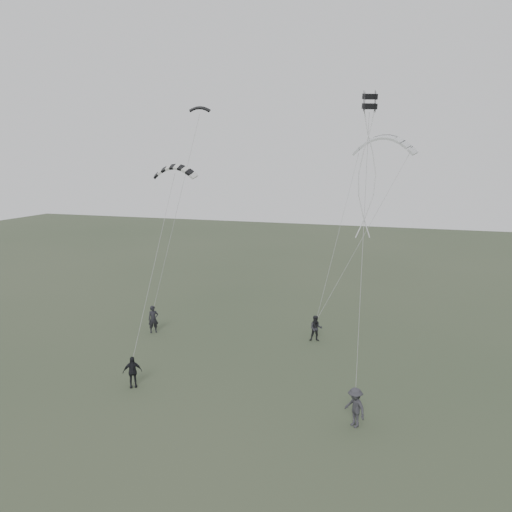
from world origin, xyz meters
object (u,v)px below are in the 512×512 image
(flyer_far, at_px, (355,407))
(flyer_center, at_px, (132,372))
(flyer_left, at_px, (153,319))
(kite_striped, at_px, (175,167))
(flyer_right, at_px, (316,328))
(kite_pale_large, at_px, (384,137))
(kite_dark_small, at_px, (200,108))
(kite_box, at_px, (370,101))

(flyer_far, bearing_deg, flyer_center, -141.75)
(flyer_left, relative_size, kite_striped, 0.71)
(flyer_left, distance_m, flyer_right, 11.60)
(kite_pale_large, bearing_deg, flyer_far, -80.22)
(flyer_far, height_order, kite_pale_large, kite_pale_large)
(flyer_center, height_order, kite_pale_large, kite_pale_large)
(flyer_center, relative_size, kite_pale_large, 0.38)
(flyer_right, bearing_deg, kite_striped, -174.65)
(flyer_center, relative_size, kite_striped, 0.63)
(kite_dark_small, distance_m, kite_box, 15.39)
(flyer_center, relative_size, kite_box, 2.52)
(kite_dark_small, xyz_separation_m, kite_box, (12.61, -8.77, -0.89))
(flyer_left, height_order, kite_dark_small, kite_dark_small)
(kite_striped, bearing_deg, kite_dark_small, 83.52)
(kite_striped, height_order, kite_box, kite_box)
(flyer_right, bearing_deg, flyer_left, 175.80)
(flyer_left, xyz_separation_m, kite_dark_small, (2.50, 3.31, 14.84))
(flyer_left, xyz_separation_m, flyer_center, (3.25, -8.12, -0.12))
(flyer_center, distance_m, kite_striped, 12.98)
(flyer_center, distance_m, kite_pale_large, 23.53)
(flyer_far, relative_size, kite_striped, 0.69)
(flyer_right, distance_m, flyer_center, 12.92)
(flyer_left, distance_m, kite_box, 21.28)
(kite_box, bearing_deg, flyer_center, 171.50)
(kite_dark_small, bearing_deg, flyer_left, -144.69)
(kite_dark_small, relative_size, kite_striped, 0.52)
(flyer_center, bearing_deg, kite_pale_large, 18.25)
(flyer_center, bearing_deg, flyer_far, -37.03)
(kite_pale_large, bearing_deg, kite_dark_small, -152.34)
(kite_dark_small, bearing_deg, kite_pale_large, 1.21)
(flyer_left, bearing_deg, kite_striped, -62.18)
(flyer_right, relative_size, kite_pale_large, 0.39)
(flyer_far, bearing_deg, kite_dark_small, 177.55)
(kite_pale_large, bearing_deg, kite_box, -80.88)
(flyer_far, distance_m, kite_pale_large, 20.67)
(flyer_right, xyz_separation_m, kite_dark_small, (-8.95, 1.45, 14.94))
(kite_dark_small, bearing_deg, flyer_right, -26.85)
(flyer_right, height_order, kite_box, kite_box)
(flyer_left, relative_size, flyer_far, 1.04)
(kite_pale_large, bearing_deg, flyer_left, -144.41)
(flyer_center, xyz_separation_m, flyer_far, (12.07, -0.45, 0.08))
(flyer_center, distance_m, flyer_far, 12.08)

